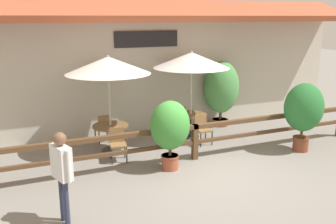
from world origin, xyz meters
name	(u,v)px	position (x,y,z in m)	size (l,w,h in m)	color
ground_plane	(214,174)	(0.00, 0.00, 0.00)	(60.00, 60.00, 0.00)	gray
building_facade	(153,65)	(0.00, 4.10, 2.17)	(14.28, 1.49, 4.23)	#BCB7A8
patio_railing	(195,134)	(0.00, 1.05, 0.70)	(10.40, 0.14, 0.95)	brown
patio_umbrella_near	(108,65)	(-1.88, 2.56, 2.42)	(2.31, 2.31, 2.69)	#B7B2A8
dining_table_near	(111,130)	(-1.88, 2.56, 0.60)	(1.01, 1.01, 0.75)	brown
chair_near_streetside	(118,143)	(-1.89, 1.77, 0.49)	(0.48, 0.48, 0.87)	olive
chair_near_wallside	(104,127)	(-1.89, 3.36, 0.49)	(0.46, 0.46, 0.87)	olive
patio_umbrella_middle	(191,60)	(0.73, 2.78, 2.42)	(2.31, 2.31, 2.69)	#B7B2A8
dining_table_middle	(191,119)	(0.73, 2.78, 0.60)	(1.01, 1.01, 0.75)	brown
chair_middle_streetside	(202,128)	(0.77, 2.08, 0.49)	(0.43, 0.43, 0.87)	olive
chair_middle_wallside	(179,117)	(0.65, 3.49, 0.49)	(0.51, 0.51, 0.87)	olive
potted_plant_entrance_palm	(304,109)	(3.05, 0.46, 1.21)	(1.11, 1.00, 1.93)	brown
potted_plant_corner_fern	(170,128)	(-0.87, 0.69, 1.07)	(0.98, 0.88, 1.74)	#9E4C33
potted_plant_tall_tropical	(221,88)	(2.27, 3.55, 1.31)	(1.23, 1.10, 2.24)	brown
pedestrian	(62,166)	(-3.63, -0.84, 1.11)	(0.35, 0.58, 1.73)	#2D334C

